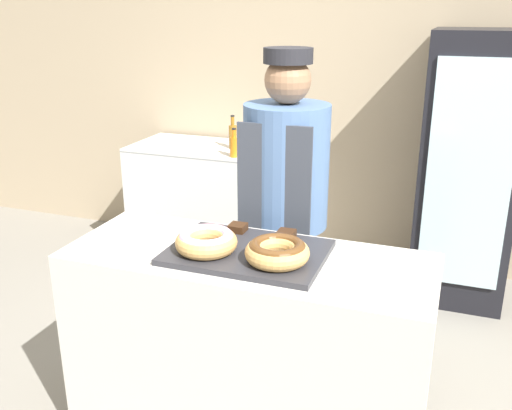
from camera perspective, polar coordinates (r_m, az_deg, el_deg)
name	(u,v)px	position (r m, az deg, el deg)	size (l,w,h in m)	color
wall_back	(355,79)	(4.18, 9.83, 12.27)	(8.00, 0.06, 2.70)	tan
display_counter	(248,350)	(2.51, -0.81, -14.31)	(1.49, 0.57, 0.89)	beige
serving_tray	(247,252)	(2.29, -0.86, -4.74)	(0.62, 0.44, 0.02)	#2D2D33
donut_light_glaze	(206,241)	(2.27, -4.99, -3.56)	(0.25, 0.25, 0.08)	tan
donut_chocolate_glaze	(277,251)	(2.17, 2.13, -4.61)	(0.25, 0.25, 0.08)	tan
brownie_back_left	(238,228)	(2.47, -1.84, -2.28)	(0.07, 0.07, 0.03)	#382111
brownie_back_right	(286,234)	(2.40, 3.04, -2.94)	(0.07, 0.07, 0.03)	#382111
baker_person	(285,213)	(2.83, 2.91, -0.83)	(0.41, 0.41, 1.66)	#4C4C51
beverage_fridge	(468,170)	(3.85, 20.46, 3.26)	(0.58, 0.61, 1.71)	black
chest_freezer	(204,201)	(4.36, -5.21, 0.43)	(1.04, 0.60, 0.87)	silver
bottle_amber	(233,136)	(4.13, -2.34, 6.95)	(0.06, 0.06, 0.24)	#99661E
bottle_orange	(234,146)	(3.89, -2.20, 5.93)	(0.06, 0.06, 0.20)	orange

